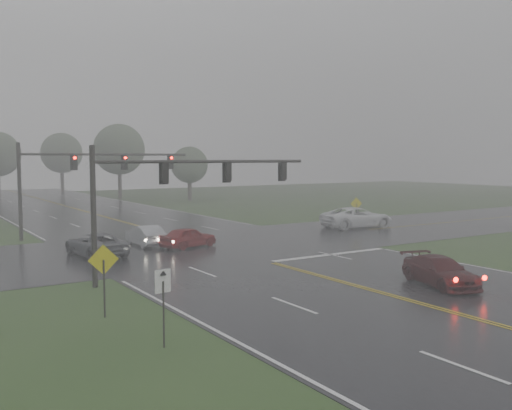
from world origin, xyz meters
TOP-DOWN VIEW (x-y plane):
  - ground at (0.00, 0.00)m, footprint 180.00×180.00m
  - main_road at (0.00, 20.00)m, footprint 18.00×160.00m
  - cross_street at (0.00, 22.00)m, footprint 120.00×14.00m
  - stop_bar at (4.50, 14.40)m, footprint 8.50×0.50m
  - sedan_maroon at (3.34, 5.21)m, footprint 3.07×4.91m
  - sedan_red at (-1.56, 21.64)m, footprint 4.29×2.62m
  - sedan_silver at (-3.63, 23.91)m, footprint 1.52×4.21m
  - car_grey at (-7.65, 21.79)m, footprint 2.92×5.27m
  - pickup_white at (15.16, 23.59)m, footprint 6.53×3.64m
  - signal_gantry_near at (-6.54, 13.60)m, footprint 11.87×0.28m
  - signal_gantry_far at (-6.11, 31.01)m, footprint 13.12×0.35m
  - sign_diamond_west at (-11.41, 8.49)m, footprint 1.14×0.13m
  - sign_arrow_white at (-10.93, 4.15)m, footprint 0.55×0.11m
  - sign_diamond_east at (15.18, 23.73)m, footprint 1.05×0.27m
  - tree_ne_a at (10.05, 67.92)m, footprint 7.34×7.34m
  - tree_e_near at (17.02, 59.33)m, footprint 5.08×5.08m
  - tree_n_far at (6.92, 88.07)m, footprint 6.92×6.92m

SIDE VIEW (x-z plane):
  - ground at x=0.00m, z-range 0.00..0.00m
  - main_road at x=0.00m, z-range -0.01..0.01m
  - cross_street at x=0.00m, z-range -0.01..0.01m
  - stop_bar at x=4.50m, z-range 0.00..0.00m
  - sedan_maroon at x=3.34m, z-range -0.66..0.66m
  - sedan_red at x=-1.56m, z-range -0.68..0.68m
  - sedan_silver at x=-3.63m, z-range -0.69..0.69m
  - car_grey at x=-7.65m, z-range -0.70..0.70m
  - pickup_white at x=15.16m, z-range -0.86..0.86m
  - sign_arrow_white at x=-10.93m, z-range 0.49..2.97m
  - sign_diamond_east at x=15.18m, z-range 0.45..3.03m
  - sign_diamond_west at x=-11.41m, z-range 0.48..3.21m
  - signal_gantry_near at x=-6.54m, z-range 1.32..7.82m
  - tree_e_near at x=17.02m, z-range 1.17..8.63m
  - signal_gantry_far at x=-6.11m, z-range 1.44..8.43m
  - tree_n_far at x=6.92m, z-range 1.60..11.76m
  - tree_ne_a at x=10.05m, z-range 1.70..12.48m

